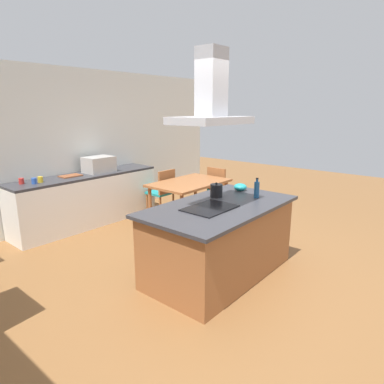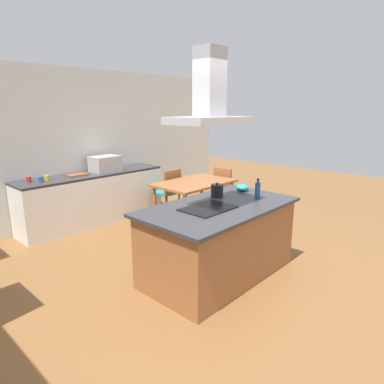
% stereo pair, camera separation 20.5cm
% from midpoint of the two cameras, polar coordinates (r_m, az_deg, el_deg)
% --- Properties ---
extents(ground, '(16.00, 16.00, 0.00)m').
position_cam_midpoint_polar(ground, '(5.28, -7.36, -8.49)').
color(ground, brown).
extents(wall_back, '(7.20, 0.10, 2.70)m').
position_cam_midpoint_polar(wall_back, '(6.37, -17.98, 7.40)').
color(wall_back, silver).
rests_on(wall_back, ground).
extents(kitchen_island, '(1.97, 1.10, 0.90)m').
position_cam_midpoint_polar(kitchen_island, '(4.14, 6.01, -8.17)').
color(kitchen_island, '#995B33').
rests_on(kitchen_island, ground).
extents(cooktop, '(0.60, 0.44, 0.01)m').
position_cam_midpoint_polar(cooktop, '(3.83, 4.31, -2.78)').
color(cooktop, black).
rests_on(cooktop, kitchen_island).
extents(tea_kettle, '(0.21, 0.16, 0.19)m').
position_cam_midpoint_polar(tea_kettle, '(4.33, 5.65, 0.21)').
color(tea_kettle, black).
rests_on(tea_kettle, kitchen_island).
extents(olive_oil_bottle, '(0.07, 0.07, 0.26)m').
position_cam_midpoint_polar(olive_oil_bottle, '(4.32, 12.46, 0.29)').
color(olive_oil_bottle, navy).
rests_on(olive_oil_bottle, kitchen_island).
extents(mixing_bowl, '(0.18, 0.18, 0.10)m').
position_cam_midpoint_polar(mixing_bowl, '(4.70, 9.82, 0.75)').
color(mixing_bowl, teal).
rests_on(mixing_bowl, kitchen_island).
extents(back_counter, '(2.65, 0.62, 0.90)m').
position_cam_midpoint_polar(back_counter, '(6.23, -15.42, -1.00)').
color(back_counter, white).
rests_on(back_counter, ground).
extents(countertop_microwave, '(0.50, 0.38, 0.28)m').
position_cam_midpoint_polar(countertop_microwave, '(6.25, -13.64, 4.70)').
color(countertop_microwave, '#B2AFAA').
rests_on(countertop_microwave, back_counter).
extents(coffee_mug_red, '(0.08, 0.08, 0.09)m').
position_cam_midpoint_polar(coffee_mug_red, '(5.73, -25.18, 1.96)').
color(coffee_mug_red, red).
rests_on(coffee_mug_red, back_counter).
extents(coffee_mug_blue, '(0.08, 0.08, 0.09)m').
position_cam_midpoint_polar(coffee_mug_blue, '(5.66, -23.45, 2.00)').
color(coffee_mug_blue, '#2D56B2').
rests_on(coffee_mug_blue, back_counter).
extents(coffee_mug_yellow, '(0.08, 0.08, 0.09)m').
position_cam_midpoint_polar(coffee_mug_yellow, '(5.73, -22.55, 2.22)').
color(coffee_mug_yellow, gold).
rests_on(coffee_mug_yellow, back_counter).
extents(cutting_board, '(0.34, 0.24, 0.02)m').
position_cam_midpoint_polar(cutting_board, '(6.04, -18.08, 2.83)').
color(cutting_board, brown).
rests_on(cutting_board, back_counter).
extents(dining_table, '(1.40, 0.90, 0.75)m').
position_cam_midpoint_polar(dining_table, '(5.95, 1.40, 0.97)').
color(dining_table, '#995B33').
rests_on(dining_table, ground).
extents(chair_at_right_end, '(0.42, 0.42, 0.89)m').
position_cam_midpoint_polar(chair_at_right_end, '(6.68, 6.61, 0.94)').
color(chair_at_right_end, teal).
rests_on(chair_at_right_end, ground).
extents(chair_facing_back_wall, '(0.42, 0.42, 0.89)m').
position_cam_midpoint_polar(chair_facing_back_wall, '(6.44, -3.04, 0.51)').
color(chair_facing_back_wall, teal).
rests_on(chair_facing_back_wall, ground).
extents(range_hood, '(0.90, 0.55, 0.78)m').
position_cam_midpoint_polar(range_hood, '(3.67, 4.67, 15.38)').
color(range_hood, '#ADADB2').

